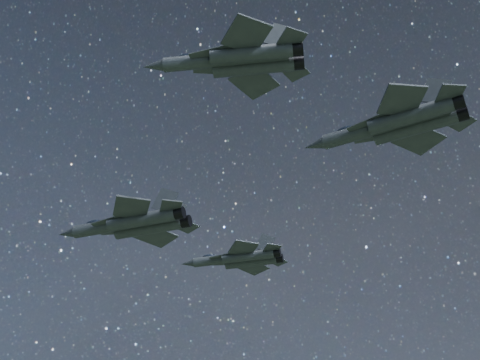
# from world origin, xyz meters

# --- Properties ---
(jet_lead) EXTENTS (20.07, 13.99, 5.05)m
(jet_lead) POSITION_xyz_m (-14.49, 5.20, 139.79)
(jet_lead) COLOR #2F363B
(jet_left) EXTENTS (17.14, 12.10, 4.34)m
(jet_left) POSITION_xyz_m (-3.39, 23.97, 143.24)
(jet_left) COLOR #2F363B
(jet_right) EXTENTS (18.05, 12.78, 4.58)m
(jet_right) POSITION_xyz_m (3.85, -17.69, 144.56)
(jet_right) COLOR #2F363B
(jet_slot) EXTENTS (20.02, 13.55, 5.04)m
(jet_slot) POSITION_xyz_m (20.32, -6.60, 142.47)
(jet_slot) COLOR #2F363B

